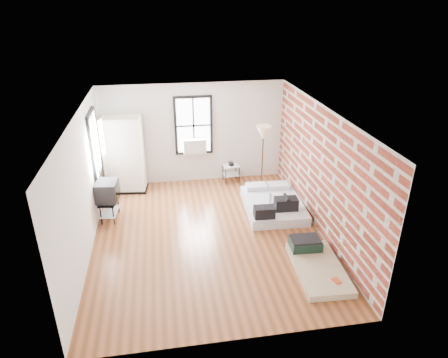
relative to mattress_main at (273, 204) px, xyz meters
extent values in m
plane|color=brown|center=(-1.74, -0.90, -0.16)|extent=(6.00, 6.00, 0.00)
cube|color=silver|center=(-1.74, 2.10, 1.24)|extent=(5.00, 0.01, 2.80)
cube|color=silver|center=(-1.74, -3.90, 1.24)|extent=(5.00, 0.01, 2.80)
cube|color=silver|center=(-4.24, -0.90, 1.24)|extent=(0.01, 6.00, 2.80)
cube|color=maroon|center=(0.76, -0.90, 1.24)|extent=(0.02, 6.00, 2.80)
cube|color=white|center=(-1.74, -0.90, 2.64)|extent=(5.00, 6.00, 0.01)
cube|color=white|center=(-1.74, 2.05, 1.49)|extent=(0.90, 0.02, 1.50)
cube|color=black|center=(-2.23, 2.07, 1.49)|extent=(0.07, 0.08, 1.64)
cube|color=black|center=(-1.26, 2.07, 1.49)|extent=(0.07, 0.08, 1.64)
cube|color=black|center=(-1.74, 2.07, 2.27)|extent=(0.90, 0.08, 0.07)
cube|color=black|center=(-1.74, 2.07, 0.70)|extent=(0.90, 0.08, 0.07)
cube|color=black|center=(-1.74, 2.04, 1.49)|extent=(0.04, 0.02, 1.50)
cube|color=black|center=(-1.74, 2.04, 1.49)|extent=(0.90, 0.02, 0.04)
cube|color=silver|center=(-1.74, 1.93, 0.96)|extent=(0.62, 0.30, 0.40)
cube|color=white|center=(-4.19, 0.90, 1.49)|extent=(0.02, 0.90, 1.50)
cube|color=black|center=(-4.21, 0.42, 1.49)|extent=(0.08, 0.07, 1.64)
cube|color=black|center=(-4.21, 1.39, 1.49)|extent=(0.08, 0.07, 1.64)
cube|color=black|center=(-4.21, 0.90, 2.27)|extent=(0.08, 0.90, 0.07)
cube|color=black|center=(-4.21, 0.90, 0.70)|extent=(0.08, 0.90, 0.07)
cube|color=black|center=(-4.18, 0.90, 1.49)|extent=(0.02, 0.04, 1.50)
cube|color=black|center=(-4.18, 0.90, 1.49)|extent=(0.02, 0.90, 0.04)
cube|color=silver|center=(0.01, 0.02, -0.04)|extent=(1.46, 1.92, 0.24)
cube|color=silver|center=(-0.25, 0.77, 0.14)|extent=(0.55, 0.37, 0.12)
cube|color=silver|center=(0.34, 0.74, 0.14)|extent=(0.55, 0.37, 0.12)
cube|color=black|center=(0.18, -0.43, 0.23)|extent=(0.55, 0.34, 0.29)
cylinder|color=black|center=(0.18, -0.43, 0.39)|extent=(0.10, 0.35, 0.08)
cube|color=black|center=(-0.42, -0.69, 0.21)|extent=(0.48, 0.32, 0.25)
cylinder|color=#A5C8D4|center=(-0.09, -0.02, 0.19)|extent=(0.07, 0.07, 0.22)
cylinder|color=#163D9F|center=(-0.09, -0.02, 0.31)|extent=(0.04, 0.04, 0.03)
cube|color=tan|center=(0.21, -2.49, -0.10)|extent=(0.97, 1.72, 0.13)
cube|color=black|center=(0.15, -1.87, 0.07)|extent=(0.64, 0.47, 0.19)
cube|color=black|center=(0.15, -1.87, 0.18)|extent=(0.60, 0.44, 0.04)
cube|color=#D14221|center=(0.36, -2.98, -0.02)|extent=(0.16, 0.20, 0.02)
cube|color=black|center=(-3.64, 1.75, -0.13)|extent=(1.11, 0.72, 0.06)
cube|color=white|center=(-3.64, 1.75, 0.90)|extent=(1.06, 0.67, 2.01)
cylinder|color=black|center=(-0.92, 1.65, 0.08)|extent=(0.02, 0.02, 0.49)
cylinder|color=black|center=(-0.53, 1.69, 0.08)|extent=(0.02, 0.02, 0.49)
cylinder|color=black|center=(-0.95, 1.95, 0.08)|extent=(0.02, 0.02, 0.49)
cylinder|color=black|center=(-0.56, 2.00, 0.08)|extent=(0.02, 0.02, 0.49)
cube|color=silver|center=(-0.74, 1.82, 0.33)|extent=(0.49, 0.41, 0.02)
cube|color=silver|center=(-0.74, 1.82, 0.06)|extent=(0.47, 0.39, 0.02)
cube|color=black|center=(-0.74, 1.82, 0.38)|extent=(0.13, 0.17, 0.09)
cylinder|color=#2F230F|center=(-0.05, 1.04, -0.15)|extent=(0.27, 0.27, 0.03)
cylinder|color=#2F230F|center=(-0.05, 1.04, 0.67)|extent=(0.03, 0.03, 1.61)
cone|color=#DEB98E|center=(-0.05, 1.04, 1.52)|extent=(0.40, 0.40, 0.35)
cylinder|color=black|center=(-4.14, -0.02, 0.08)|extent=(0.03, 0.03, 0.48)
cylinder|color=black|center=(-3.85, -0.05, 0.08)|extent=(0.03, 0.03, 0.48)
cylinder|color=black|center=(-4.07, 0.55, 0.08)|extent=(0.03, 0.03, 0.48)
cylinder|color=black|center=(-3.79, 0.52, 0.08)|extent=(0.03, 0.03, 0.48)
cube|color=black|center=(-3.96, 0.25, 0.31)|extent=(0.46, 0.73, 0.03)
cube|color=silver|center=(-3.96, 0.25, 0.03)|extent=(0.44, 0.71, 0.02)
cube|color=black|center=(-3.96, 0.25, 0.57)|extent=(0.54, 0.60, 0.48)
cube|color=black|center=(-3.73, 0.22, 0.57)|extent=(0.07, 0.46, 0.38)
camera|label=1|loc=(-2.63, -8.39, 4.75)|focal=32.00mm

